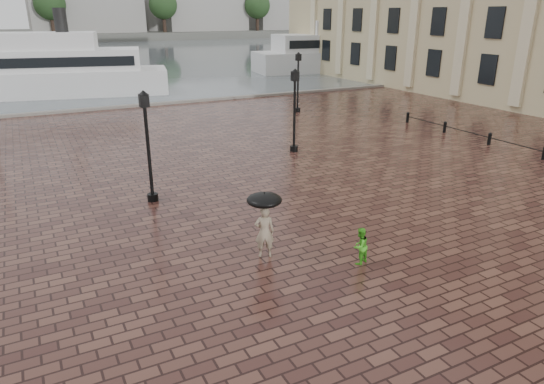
{
  "coord_description": "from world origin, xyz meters",
  "views": [
    {
      "loc": [
        -10.15,
        -8.94,
        7.32
      ],
      "look_at": [
        -2.86,
        5.28,
        1.4
      ],
      "focal_mm": 32.0,
      "sensor_mm": 36.0,
      "label": 1
    }
  ],
  "objects": [
    {
      "name": "ferry_near",
      "position": [
        -8.75,
        41.8,
        2.33
      ],
      "size": [
        24.33,
        10.58,
        7.76
      ],
      "rotation": [
        0.0,
        0.0,
        -0.21
      ],
      "color": "silver",
      "rests_on": "ground"
    },
    {
      "name": "far_trees",
      "position": [
        0.0,
        138.0,
        9.42
      ],
      "size": [
        188.0,
        8.0,
        13.5
      ],
      "color": "#2D2119",
      "rests_on": "ground"
    },
    {
      "name": "far_shore",
      "position": [
        0.0,
        160.0,
        1.0
      ],
      "size": [
        300.0,
        60.0,
        2.0
      ],
      "primitive_type": "cube",
      "color": "#4C4C47",
      "rests_on": "ground"
    },
    {
      "name": "umbrella",
      "position": [
        -4.05,
        3.48,
        1.93
      ],
      "size": [
        1.1,
        1.1,
        1.15
      ],
      "color": "black",
      "rests_on": "ground"
    },
    {
      "name": "ferry_far",
      "position": [
        30.53,
        46.5,
        2.64
      ],
      "size": [
        27.43,
        10.28,
        8.78
      ],
      "rotation": [
        0.0,
        0.0,
        -0.15
      ],
      "color": "silver",
      "rests_on": "ground"
    },
    {
      "name": "child_pedestrian",
      "position": [
        -1.63,
        1.73,
        0.59
      ],
      "size": [
        0.68,
        0.6,
        1.18
      ],
      "primitive_type": "imported",
      "rotation": [
        0.0,
        0.0,
        3.45
      ],
      "color": "green",
      "rests_on": "ground"
    },
    {
      "name": "distant_skyline",
      "position": [
        48.14,
        150.0,
        9.45
      ],
      "size": [
        102.5,
        22.0,
        33.0
      ],
      "color": "gray",
      "rests_on": "ground"
    },
    {
      "name": "street_lamps",
      "position": [
        -1.5,
        17.5,
        2.33
      ],
      "size": [
        21.44,
        14.44,
        4.4
      ],
      "color": "black",
      "rests_on": "ground"
    },
    {
      "name": "harbour_water",
      "position": [
        0.0,
        92.0,
        0.0
      ],
      "size": [
        240.0,
        240.0,
        0.0
      ],
      "primitive_type": "plane",
      "color": "#485158",
      "rests_on": "ground"
    },
    {
      "name": "quay_edge",
      "position": [
        0.0,
        32.0,
        0.0
      ],
      "size": [
        80.0,
        0.6,
        0.3
      ],
      "primitive_type": "cube",
      "color": "slate",
      "rests_on": "ground"
    },
    {
      "name": "ground",
      "position": [
        0.0,
        0.0,
        0.0
      ],
      "size": [
        300.0,
        300.0,
        0.0
      ],
      "primitive_type": "plane",
      "color": "#331A17",
      "rests_on": "ground"
    },
    {
      "name": "adult_pedestrian",
      "position": [
        -4.05,
        3.48,
        0.86
      ],
      "size": [
        0.73,
        0.62,
        1.71
      ],
      "primitive_type": "imported",
      "rotation": [
        0.0,
        0.0,
        2.75
      ],
      "color": "gray",
      "rests_on": "ground"
    }
  ]
}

